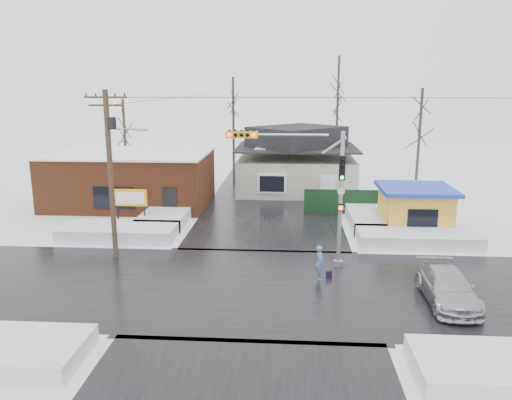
# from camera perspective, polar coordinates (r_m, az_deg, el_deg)

# --- Properties ---
(ground) EXTENTS (120.00, 120.00, 0.00)m
(ground) POSITION_cam_1_polar(r_m,az_deg,el_deg) (23.69, 0.21, -9.86)
(ground) COLOR white
(ground) RESTS_ON ground
(road_ns) EXTENTS (10.00, 120.00, 0.02)m
(road_ns) POSITION_cam_1_polar(r_m,az_deg,el_deg) (23.69, 0.21, -9.83)
(road_ns) COLOR black
(road_ns) RESTS_ON ground
(road_ew) EXTENTS (120.00, 10.00, 0.02)m
(road_ew) POSITION_cam_1_polar(r_m,az_deg,el_deg) (23.69, 0.21, -9.83)
(road_ew) COLOR black
(road_ew) RESTS_ON ground
(snowbank_nw) EXTENTS (7.00, 3.00, 0.80)m
(snowbank_nw) POSITION_cam_1_polar(r_m,az_deg,el_deg) (31.84, -15.37, -3.54)
(snowbank_nw) COLOR white
(snowbank_nw) RESTS_ON ground
(snowbank_ne) EXTENTS (7.00, 3.00, 0.80)m
(snowbank_ne) POSITION_cam_1_polar(r_m,az_deg,el_deg) (31.05, 17.93, -4.13)
(snowbank_ne) COLOR white
(snowbank_ne) RESTS_ON ground
(snowbank_nside_w) EXTENTS (3.00, 8.00, 0.80)m
(snowbank_nside_w) POSITION_cam_1_polar(r_m,az_deg,el_deg) (35.91, -9.77, -1.40)
(snowbank_nside_w) COLOR white
(snowbank_nside_w) RESTS_ON ground
(snowbank_nside_e) EXTENTS (3.00, 8.00, 0.80)m
(snowbank_nside_e) POSITION_cam_1_polar(r_m,az_deg,el_deg) (35.36, 12.87, -1.76)
(snowbank_nside_e) COLOR white
(snowbank_nside_e) RESTS_ON ground
(traffic_signal) EXTENTS (6.05, 0.68, 7.00)m
(traffic_signal) POSITION_cam_1_polar(r_m,az_deg,el_deg) (25.21, 6.18, 2.26)
(traffic_signal) COLOR gray
(traffic_signal) RESTS_ON ground
(utility_pole) EXTENTS (3.15, 0.44, 9.00)m
(utility_pole) POSITION_cam_1_polar(r_m,az_deg,el_deg) (27.26, -16.21, 3.85)
(utility_pole) COLOR #382619
(utility_pole) RESTS_ON ground
(brick_building) EXTENTS (12.20, 8.20, 4.12)m
(brick_building) POSITION_cam_1_polar(r_m,az_deg,el_deg) (40.39, -14.08, 2.43)
(brick_building) COLOR brown
(brick_building) RESTS_ON ground
(marquee_sign) EXTENTS (2.20, 0.21, 2.55)m
(marquee_sign) POSITION_cam_1_polar(r_m,az_deg,el_deg) (33.75, -14.16, 0.13)
(marquee_sign) COLOR black
(marquee_sign) RESTS_ON ground
(house) EXTENTS (10.40, 8.40, 5.76)m
(house) POSITION_cam_1_polar(r_m,az_deg,el_deg) (44.28, 4.62, 4.39)
(house) COLOR beige
(house) RESTS_ON ground
(kiosk) EXTENTS (4.60, 4.60, 2.88)m
(kiosk) POSITION_cam_1_polar(r_m,az_deg,el_deg) (33.70, 17.68, -0.91)
(kiosk) COLOR gold
(kiosk) RESTS_ON ground
(fence) EXTENTS (8.00, 0.12, 1.80)m
(fence) POSITION_cam_1_polar(r_m,az_deg,el_deg) (37.09, 11.68, -0.22)
(fence) COLOR black
(fence) RESTS_ON ground
(tree_far_left) EXTENTS (3.00, 3.00, 10.00)m
(tree_far_left) POSITION_cam_1_polar(r_m,az_deg,el_deg) (48.11, -2.63, 11.47)
(tree_far_left) COLOR #332821
(tree_far_left) RESTS_ON ground
(tree_far_mid) EXTENTS (3.00, 3.00, 12.00)m
(tree_far_mid) POSITION_cam_1_polar(r_m,az_deg,el_deg) (50.01, 9.40, 13.20)
(tree_far_mid) COLOR #332821
(tree_far_mid) RESTS_ON ground
(tree_far_right) EXTENTS (3.00, 3.00, 9.00)m
(tree_far_right) POSITION_cam_1_polar(r_m,az_deg,el_deg) (43.17, 18.35, 9.62)
(tree_far_right) COLOR #332821
(tree_far_right) RESTS_ON ground
(tree_far_west) EXTENTS (3.00, 3.00, 8.00)m
(tree_far_west) POSITION_cam_1_polar(r_m,az_deg,el_deg) (48.39, -14.89, 9.18)
(tree_far_west) COLOR #332821
(tree_far_west) RESTS_ON ground
(pedestrian) EXTENTS (0.43, 0.63, 1.68)m
(pedestrian) POSITION_cam_1_polar(r_m,az_deg,el_deg) (24.43, 7.32, -7.12)
(pedestrian) COLOR #4379BD
(pedestrian) RESTS_ON ground
(car) EXTENTS (1.98, 4.77, 1.38)m
(car) POSITION_cam_1_polar(r_m,az_deg,el_deg) (23.31, 21.04, -9.33)
(car) COLOR #A9ADB1
(car) RESTS_ON ground
(shopping_bag) EXTENTS (0.30, 0.19, 0.35)m
(shopping_bag) POSITION_cam_1_polar(r_m,az_deg,el_deg) (24.85, 8.34, -8.45)
(shopping_bag) COLOR black
(shopping_bag) RESTS_ON ground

